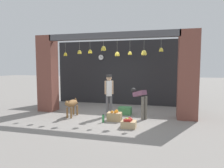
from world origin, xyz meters
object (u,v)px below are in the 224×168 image
object	(u,v)px
worker_stooping	(140,99)
fruit_crate_apples	(129,123)
shopkeeper	(109,92)
produce_box_green	(125,111)
fruit_crate_oranges	(115,116)
dog	(72,104)
water_bottle	(103,119)
wall_clock	(101,57)

from	to	relation	value
worker_stooping	fruit_crate_apples	xyz separation A→B (m)	(-0.21, -1.29, -0.60)
shopkeeper	produce_box_green	world-z (taller)	shopkeeper
shopkeeper	fruit_crate_oranges	world-z (taller)	shopkeeper
dog	produce_box_green	distance (m)	2.13
dog	water_bottle	world-z (taller)	dog
produce_box_green	wall_clock	xyz separation A→B (m)	(-1.67, 2.08, 2.25)
water_bottle	fruit_crate_oranges	bearing A→B (deg)	42.85
dog	water_bottle	distance (m)	1.51
fruit_crate_apples	produce_box_green	world-z (taller)	fruit_crate_apples
dog	wall_clock	size ratio (longest dim) A/B	3.55
dog	produce_box_green	bearing A→B (deg)	116.16
shopkeeper	worker_stooping	xyz separation A→B (m)	(1.21, 0.01, -0.21)
produce_box_green	water_bottle	distance (m)	1.43
wall_clock	produce_box_green	bearing A→B (deg)	-51.19
shopkeeper	wall_clock	distance (m)	3.10
wall_clock	dog	bearing A→B (deg)	-94.53
worker_stooping	wall_clock	bearing A→B (deg)	88.71
wall_clock	fruit_crate_oranges	bearing A→B (deg)	-64.40
worker_stooping	fruit_crate_oranges	size ratio (longest dim) A/B	2.22
fruit_crate_oranges	wall_clock	distance (m)	4.11
dog	shopkeeper	world-z (taller)	shopkeeper
dog	worker_stooping	world-z (taller)	worker_stooping
shopkeeper	water_bottle	size ratio (longest dim) A/B	5.48
dog	produce_box_green	world-z (taller)	dog
dog	wall_clock	xyz separation A→B (m)	(0.24, 2.97, 1.90)
worker_stooping	dog	bearing A→B (deg)	146.37
water_bottle	wall_clock	distance (m)	4.26
produce_box_green	wall_clock	bearing A→B (deg)	128.81
fruit_crate_oranges	water_bottle	distance (m)	0.45
produce_box_green	fruit_crate_apples	bearing A→B (deg)	-75.37
produce_box_green	water_bottle	xyz separation A→B (m)	(-0.51, -1.34, -0.01)
fruit_crate_oranges	wall_clock	xyz separation A→B (m)	(-1.49, 3.11, 2.23)
produce_box_green	fruit_crate_oranges	bearing A→B (deg)	-99.80
shopkeeper	fruit_crate_oranges	xyz separation A→B (m)	(0.37, -0.61, -0.77)
worker_stooping	produce_box_green	bearing A→B (deg)	103.39
worker_stooping	fruit_crate_apples	distance (m)	1.44
worker_stooping	water_bottle	xyz separation A→B (m)	(-1.16, -0.93, -0.60)
fruit_crate_apples	water_bottle	world-z (taller)	fruit_crate_apples
produce_box_green	wall_clock	size ratio (longest dim) A/B	1.85
fruit_crate_oranges	fruit_crate_apples	xyz separation A→B (m)	(0.62, -0.67, -0.03)
worker_stooping	fruit_crate_oranges	distance (m)	1.18
fruit_crate_oranges	produce_box_green	world-z (taller)	fruit_crate_oranges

